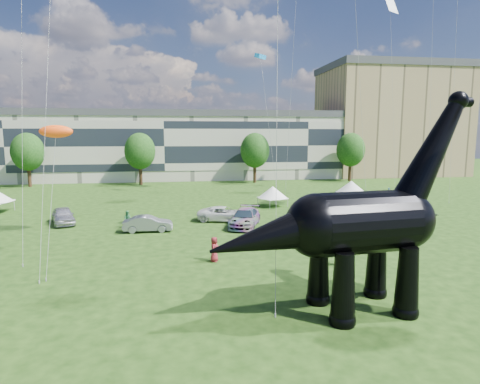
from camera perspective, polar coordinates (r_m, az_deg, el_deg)
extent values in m
plane|color=#16330C|center=(20.25, 7.67, -17.42)|extent=(220.00, 220.00, 0.00)
cube|color=beige|center=(79.58, -10.56, 6.18)|extent=(78.00, 11.00, 12.00)
cube|color=tan|center=(94.10, 20.50, 9.16)|extent=(28.00, 18.00, 22.00)
cylinder|color=#382314|center=(75.06, -27.75, 1.88)|extent=(0.56, 0.56, 3.20)
ellipsoid|color=#14380F|center=(74.76, -27.99, 5.47)|extent=(5.20, 5.20, 6.24)
cylinder|color=#382314|center=(71.17, -13.94, 2.29)|extent=(0.56, 0.56, 3.20)
ellipsoid|color=#14380F|center=(70.86, -14.07, 6.09)|extent=(5.20, 5.20, 6.24)
cylinder|color=#382314|center=(72.07, 2.11, 2.60)|extent=(0.56, 0.56, 3.20)
ellipsoid|color=#14380F|center=(71.76, 2.13, 6.35)|extent=(5.20, 5.20, 6.24)
cylinder|color=#382314|center=(77.43, 15.34, 2.71)|extent=(0.56, 0.56, 3.20)
ellipsoid|color=#14380F|center=(77.13, 15.47, 6.20)|extent=(5.20, 5.20, 6.24)
cone|color=black|center=(19.47, 14.50, -13.19)|extent=(1.32, 1.32, 3.43)
sphere|color=black|center=(20.07, 14.33, -17.21)|extent=(1.26, 1.26, 1.26)
cone|color=black|center=(21.54, 11.12, -10.95)|extent=(1.32, 1.32, 3.43)
sphere|color=black|center=(22.08, 11.00, -14.65)|extent=(1.26, 1.26, 1.26)
cone|color=black|center=(21.31, 22.69, -11.67)|extent=(1.32, 1.32, 3.43)
sphere|color=black|center=(21.86, 22.47, -15.40)|extent=(1.26, 1.26, 1.26)
cone|color=black|center=(23.22, 18.83, -9.82)|extent=(1.32, 1.32, 3.43)
sphere|color=black|center=(23.72, 18.66, -13.29)|extent=(1.26, 1.26, 1.26)
cylinder|color=black|center=(20.52, 16.92, -4.17)|extent=(5.14, 3.64, 3.09)
sphere|color=black|center=(19.36, 10.88, -4.69)|extent=(3.09, 3.09, 3.09)
sphere|color=black|center=(21.88, 22.26, -3.67)|extent=(2.97, 2.97, 2.97)
cone|color=black|center=(22.36, 25.57, 4.95)|extent=(4.48, 2.22, 6.05)
sphere|color=black|center=(23.33, 28.62, 11.32)|extent=(0.96, 0.96, 0.96)
cylinder|color=black|center=(23.57, 29.23, 11.10)|extent=(0.85, 0.60, 0.50)
cone|color=black|center=(18.55, 4.25, -6.35)|extent=(6.29, 3.11, 3.36)
imported|color=silver|center=(42.87, -23.86, -3.10)|extent=(3.43, 5.12, 1.62)
imported|color=gray|center=(37.14, -12.96, -4.41)|extent=(4.39, 1.54, 1.45)
imported|color=white|center=(40.53, -2.34, -3.13)|extent=(5.71, 3.71, 1.46)
imported|color=#595960|center=(38.16, 0.72, -3.68)|extent=(4.19, 6.23, 1.67)
cube|color=white|center=(48.74, 4.67, -0.86)|extent=(3.61, 3.61, 0.11)
cone|color=white|center=(48.63, 4.68, 0.00)|extent=(4.58, 4.58, 1.39)
cylinder|color=#999999|center=(47.05, 4.27, -1.82)|extent=(0.06, 0.06, 1.02)
cylinder|color=#999999|center=(48.55, 6.79, -1.54)|extent=(0.06, 0.06, 1.02)
cylinder|color=#999999|center=(49.17, 2.55, -1.36)|extent=(0.06, 0.06, 1.02)
cylinder|color=#999999|center=(50.61, 5.02, -1.11)|extent=(0.06, 0.06, 1.02)
cube|color=white|center=(54.35, 15.50, -0.09)|extent=(3.18, 3.18, 0.12)
cone|color=white|center=(54.24, 15.53, 0.75)|extent=(4.03, 4.03, 1.51)
cylinder|color=#999999|center=(52.56, 14.81, -0.96)|extent=(0.06, 0.06, 1.11)
cylinder|color=#999999|center=(53.87, 17.49, -0.84)|extent=(0.06, 0.06, 1.11)
cylinder|color=#999999|center=(55.06, 13.51, -0.50)|extent=(0.06, 0.06, 1.11)
cylinder|color=#999999|center=(56.31, 16.10, -0.40)|extent=(0.06, 0.06, 1.11)
cylinder|color=#999999|center=(52.96, -29.43, -1.64)|extent=(0.07, 0.07, 1.20)
imported|color=maroon|center=(27.94, -3.68, -8.11)|extent=(0.83, 1.00, 1.74)
imported|color=#9B9C2A|center=(38.17, 9.85, -3.64)|extent=(0.89, 1.31, 1.88)
imported|color=#25558A|center=(28.00, 13.68, -8.37)|extent=(0.45, 0.65, 1.68)
imported|color=black|center=(43.54, 25.41, -3.01)|extent=(1.42, 1.43, 1.65)
imported|color=#33804B|center=(39.00, -15.66, -3.76)|extent=(0.83, 0.67, 1.63)
imported|color=#38608D|center=(57.21, 20.40, -0.22)|extent=(0.69, 0.62, 1.58)
ellipsoid|color=#F14810|center=(28.78, -24.70, 7.83)|extent=(1.83, 2.30, 0.82)
cube|color=#1582E3|center=(63.34, 2.91, 18.72)|extent=(2.05, 2.08, 0.81)
plane|color=white|center=(69.49, 20.60, 23.99)|extent=(3.78, 3.01, 3.29)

